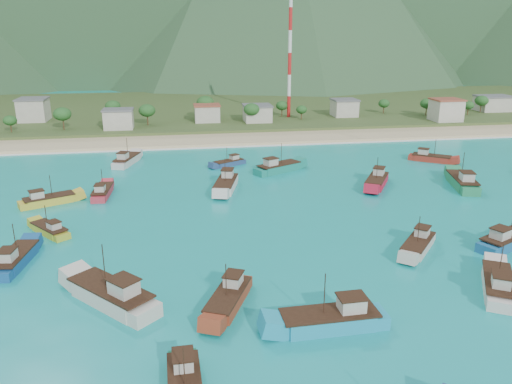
{
  "coord_description": "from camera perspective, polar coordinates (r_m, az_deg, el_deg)",
  "views": [
    {
      "loc": [
        -11.01,
        -68.65,
        31.46
      ],
      "look_at": [
        2.98,
        18.0,
        3.0
      ],
      "focal_mm": 35.0,
      "sensor_mm": 36.0,
      "label": 1
    }
  ],
  "objects": [
    {
      "name": "boat_20",
      "position": [
        79.26,
        18.05,
        -5.81
      ],
      "size": [
        8.89,
        9.65,
        6.0
      ],
      "rotation": [
        0.0,
        0.0,
        2.43
      ],
      "color": "#BDB7AA",
      "rests_on": "ground"
    },
    {
      "name": "boat_25",
      "position": [
        85.59,
        26.69,
        -5.03
      ],
      "size": [
        11.68,
        8.05,
        6.72
      ],
      "rotation": [
        0.0,
        0.0,
        5.17
      ],
      "color": "#195B8E",
      "rests_on": "ground"
    },
    {
      "name": "boat_28",
      "position": [
        104.15,
        -17.13,
        -0.06
      ],
      "size": [
        3.45,
        9.88,
        5.75
      ],
      "rotation": [
        0.0,
        0.0,
        6.22
      ],
      "color": "#BA2F3E",
      "rests_on": "ground"
    },
    {
      "name": "boat_14",
      "position": [
        57.53,
        8.61,
        -14.33
      ],
      "size": [
        12.26,
        3.9,
        7.19
      ],
      "rotation": [
        0.0,
        0.0,
        1.6
      ],
      "color": "#1B97BB",
      "rests_on": "ground"
    },
    {
      "name": "boat_4",
      "position": [
        63.62,
        -16.11,
        -11.36
      ],
      "size": [
        12.07,
        12.57,
        7.95
      ],
      "rotation": [
        0.0,
        0.0,
        0.75
      ],
      "color": "beige",
      "rests_on": "ground"
    },
    {
      "name": "vegetation",
      "position": [
        173.8,
        -6.61,
        9.12
      ],
      "size": [
        275.41,
        25.34,
        8.26
      ],
      "color": "#235623",
      "rests_on": "ground"
    },
    {
      "name": "beach",
      "position": [
        151.36,
        -4.83,
        5.91
      ],
      "size": [
        400.0,
        18.0,
        1.2
      ],
      "primitive_type": "cube",
      "color": "beige",
      "rests_on": "ground"
    },
    {
      "name": "boat_22",
      "position": [
        113.7,
        22.5,
        1.02
      ],
      "size": [
        6.99,
        13.48,
        7.64
      ],
      "rotation": [
        0.0,
        0.0,
        6.03
      ],
      "color": "#207D50",
      "rests_on": "ground"
    },
    {
      "name": "boat_1",
      "position": [
        109.18,
        13.64,
        1.16
      ],
      "size": [
        8.88,
        11.55,
        6.77
      ],
      "rotation": [
        0.0,
        0.0,
        2.59
      ],
      "color": "red",
      "rests_on": "ground"
    },
    {
      "name": "boat_9",
      "position": [
        122.38,
        -3.08,
        3.29
      ],
      "size": [
        8.6,
        6.37,
        5.0
      ],
      "rotation": [
        0.0,
        0.0,
        2.09
      ],
      "color": "navy",
      "rests_on": "ground"
    },
    {
      "name": "boat_0",
      "position": [
        103.87,
        -3.44,
        0.83
      ],
      "size": [
        6.59,
        12.65,
        7.17
      ],
      "rotation": [
        0.0,
        0.0,
        2.88
      ],
      "color": "silver",
      "rests_on": "ground"
    },
    {
      "name": "boat_6",
      "position": [
        61.32,
        -3.15,
        -12.14
      ],
      "size": [
        7.15,
        10.84,
        6.2
      ],
      "rotation": [
        0.0,
        0.0,
        2.72
      ],
      "color": "maroon",
      "rests_on": "ground"
    },
    {
      "name": "boat_3",
      "position": [
        133.51,
        19.32,
        3.63
      ],
      "size": [
        10.17,
        8.58,
        6.12
      ],
      "rotation": [
        0.0,
        0.0,
        4.08
      ],
      "color": "#9E2A1E",
      "rests_on": "ground"
    },
    {
      "name": "surf_line",
      "position": [
        142.11,
        -4.52,
        5.12
      ],
      "size": [
        400.0,
        2.5,
        0.08
      ],
      "primitive_type": "cube",
      "color": "white",
      "rests_on": "ground"
    },
    {
      "name": "boat_5",
      "position": [
        116.5,
        2.53,
        2.74
      ],
      "size": [
        12.22,
        8.81,
        7.08
      ],
      "rotation": [
        0.0,
        0.0,
        5.21
      ],
      "color": "#147D6C",
      "rests_on": "ground"
    },
    {
      "name": "land",
      "position": [
        211.29,
        -6.16,
        9.3
      ],
      "size": [
        400.0,
        110.0,
        2.4
      ],
      "primitive_type": "cube",
      "color": "#385123",
      "rests_on": "ground"
    },
    {
      "name": "boat_19",
      "position": [
        78.4,
        -25.81,
        -7.01
      ],
      "size": [
        4.42,
        10.95,
        6.29
      ],
      "rotation": [
        0.0,
        0.0,
        6.16
      ],
      "color": "navy",
      "rests_on": "ground"
    },
    {
      "name": "boat_30",
      "position": [
        102.51,
        -22.65,
        -0.93
      ],
      "size": [
        10.52,
        7.12,
        6.04
      ],
      "rotation": [
        0.0,
        0.0,
        5.16
      ],
      "color": "gold",
      "rests_on": "ground"
    },
    {
      "name": "boat_18",
      "position": [
        87.73,
        -22.48,
        -4.11
      ],
      "size": [
        7.51,
        8.31,
        5.12
      ],
      "rotation": [
        0.0,
        0.0,
        0.69
      ],
      "color": "gold",
      "rests_on": "ground"
    },
    {
      "name": "village",
      "position": [
        175.86,
        0.31,
        9.19
      ],
      "size": [
        219.36,
        31.64,
        7.34
      ],
      "color": "beige",
      "rests_on": "ground"
    },
    {
      "name": "ground",
      "position": [
        76.31,
        -0.05,
        -6.38
      ],
      "size": [
        600.0,
        600.0,
        0.0
      ],
      "primitive_type": "plane",
      "color": "#0C818E",
      "rests_on": "ground"
    },
    {
      "name": "boat_7",
      "position": [
        70.94,
        25.92,
        -9.6
      ],
      "size": [
        8.43,
        11.3,
        6.59
      ],
      "rotation": [
        0.0,
        0.0,
        5.76
      ],
      "color": "beige",
      "rests_on": "ground"
    },
    {
      "name": "boat_26",
      "position": [
        127.56,
        -14.55,
        3.49
      ],
      "size": [
        6.55,
        11.86,
        6.72
      ],
      "rotation": [
        0.0,
        0.0,
        5.99
      ],
      "color": "beige",
      "rests_on": "ground"
    },
    {
      "name": "radio_tower",
      "position": [
        181.39,
        3.89,
        15.6
      ],
      "size": [
        1.2,
        1.2,
        44.97
      ],
      "color": "red",
      "rests_on": "ground"
    }
  ]
}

